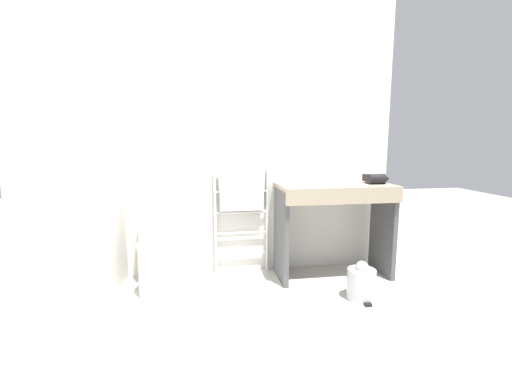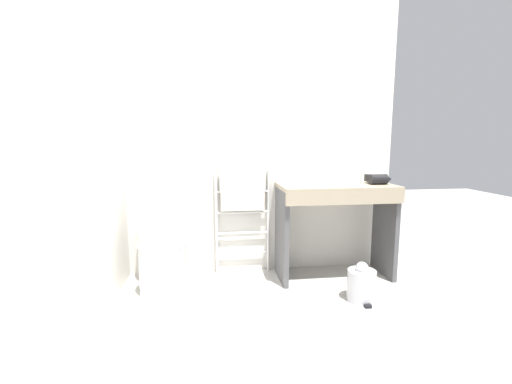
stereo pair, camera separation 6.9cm
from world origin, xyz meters
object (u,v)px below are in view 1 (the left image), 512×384
object	(u,v)px
toilet	(163,251)
trash_bin	(361,283)
cup_near_edge	(296,178)
sink_basin	(336,180)
towel_radiator	(242,198)
cup_near_wall	(287,178)
hair_dryer	(376,179)

from	to	relation	value
toilet	trash_bin	world-z (taller)	toilet
cup_near_edge	sink_basin	bearing A→B (deg)	-17.62
toilet	sink_basin	size ratio (longest dim) A/B	2.07
towel_radiator	cup_near_edge	distance (m)	0.52
cup_near_edge	trash_bin	size ratio (longest dim) A/B	0.27
cup_near_wall	trash_bin	distance (m)	1.08
toilet	cup_near_edge	distance (m)	1.30
sink_basin	trash_bin	size ratio (longest dim) A/B	1.28
towel_radiator	trash_bin	xyz separation A→B (m)	(0.85, -0.68, -0.58)
cup_near_edge	trash_bin	distance (m)	1.03
toilet	sink_basin	bearing A→B (deg)	4.22
hair_dryer	trash_bin	size ratio (longest dim) A/B	0.64
towel_radiator	cup_near_edge	bearing A→B (deg)	-9.54
cup_near_wall	cup_near_edge	bearing A→B (deg)	-20.87
towel_radiator	trash_bin	world-z (taller)	towel_radiator
hair_dryer	trash_bin	world-z (taller)	hair_dryer
cup_near_wall	hair_dryer	bearing A→B (deg)	-13.91
sink_basin	toilet	bearing A→B (deg)	-175.78
cup_near_edge	trash_bin	bearing A→B (deg)	-58.96
cup_near_wall	trash_bin	bearing A→B (deg)	-55.13
sink_basin	trash_bin	distance (m)	0.89
sink_basin	hair_dryer	world-z (taller)	hair_dryer
hair_dryer	trash_bin	distance (m)	0.93
cup_near_edge	hair_dryer	bearing A→B (deg)	-13.08
sink_basin	cup_near_edge	xyz separation A→B (m)	(-0.33, 0.11, 0.01)
sink_basin	cup_near_edge	bearing A→B (deg)	162.38
hair_dryer	trash_bin	xyz separation A→B (m)	(-0.32, -0.44, -0.75)
cup_near_wall	trash_bin	size ratio (longest dim) A/B	0.29
cup_near_wall	cup_near_edge	distance (m)	0.08
sink_basin	hair_dryer	distance (m)	0.35
toilet	cup_near_edge	world-z (taller)	cup_near_edge
hair_dryer	cup_near_edge	bearing A→B (deg)	166.92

